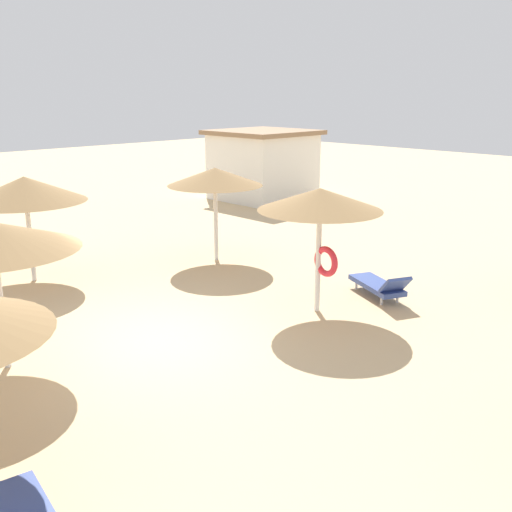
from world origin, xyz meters
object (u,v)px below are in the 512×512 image
object	(u,v)px
beach_cabana	(263,164)
parasol_5	(25,189)
parasol_4	(215,177)
parasol_3	(320,201)
lounger_3	(380,285)

from	to	relation	value
beach_cabana	parasol_5	bearing A→B (deg)	-71.55
parasol_4	beach_cabana	world-z (taller)	beach_cabana
parasol_3	parasol_5	xyz separation A→B (m)	(-6.79, -3.63, -0.12)
parasol_4	parasol_5	bearing A→B (deg)	-112.07
parasol_5	beach_cabana	distance (m)	13.91
lounger_3	parasol_4	bearing A→B (deg)	-173.30
lounger_3	beach_cabana	bearing A→B (deg)	146.42
parasol_5	lounger_3	bearing A→B (deg)	36.56
parasol_3	lounger_3	xyz separation A→B (m)	(0.50, 1.78, -2.25)
parasol_3	parasol_4	world-z (taller)	parasol_3
parasol_3	lounger_3	bearing A→B (deg)	74.15
parasol_5	parasol_4	bearing A→B (deg)	67.93
lounger_3	beach_cabana	xyz separation A→B (m)	(-11.69, 7.76, 1.28)
parasol_5	lounger_3	world-z (taller)	parasol_5
parasol_5	beach_cabana	bearing A→B (deg)	108.45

